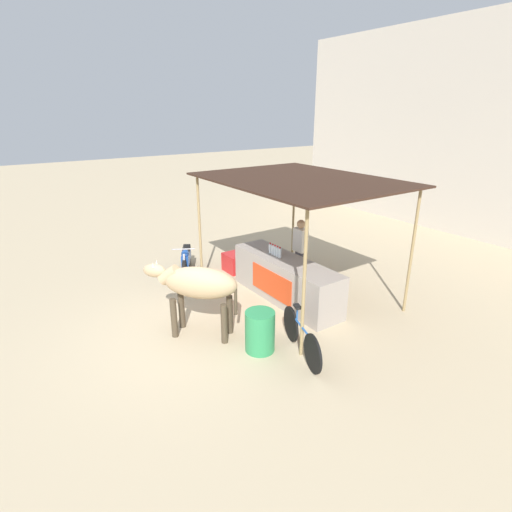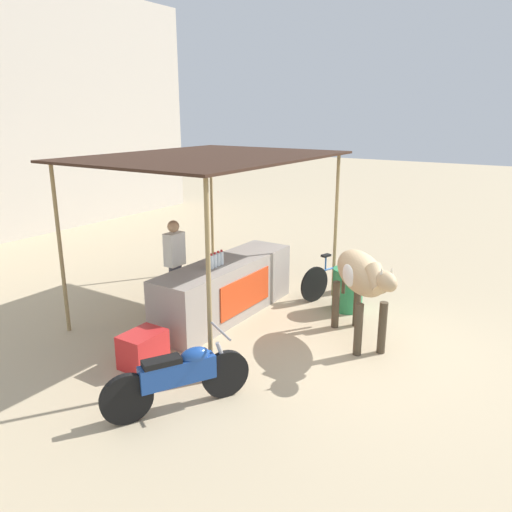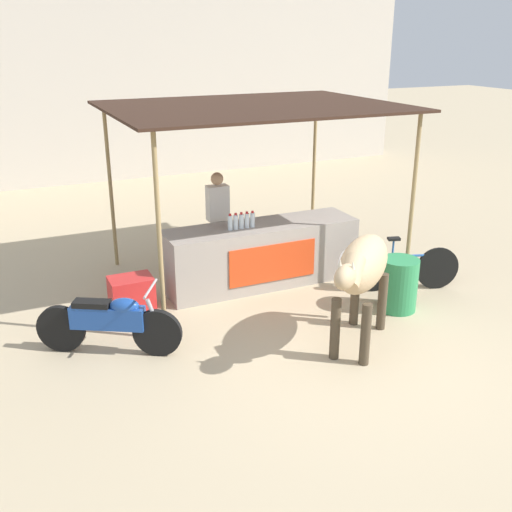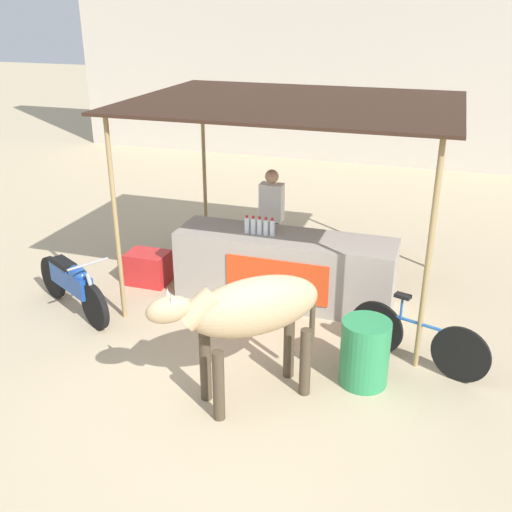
{
  "view_description": "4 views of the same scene",
  "coord_description": "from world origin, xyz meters",
  "views": [
    {
      "loc": [
        6.4,
        -2.98,
        4.07
      ],
      "look_at": [
        -0.18,
        1.51,
        1.13
      ],
      "focal_mm": 28.0,
      "sensor_mm": 36.0,
      "label": 1
    },
    {
      "loc": [
        -6.44,
        -2.58,
        3.36
      ],
      "look_at": [
        -0.01,
        1.58,
        1.15
      ],
      "focal_mm": 35.0,
      "sensor_mm": 36.0,
      "label": 2
    },
    {
      "loc": [
        -3.66,
        -5.65,
        3.69
      ],
      "look_at": [
        -0.44,
        1.43,
        0.78
      ],
      "focal_mm": 42.0,
      "sensor_mm": 36.0,
      "label": 3
    },
    {
      "loc": [
        1.94,
        -5.08,
        3.9
      ],
      "look_at": [
        -0.1,
        1.22,
        1.05
      ],
      "focal_mm": 42.0,
      "sensor_mm": 36.0,
      "label": 4
    }
  ],
  "objects": [
    {
      "name": "ground_plane",
      "position": [
        0.0,
        0.0,
        0.0
      ],
      "size": [
        60.0,
        60.0,
        0.0
      ],
      "primitive_type": "plane",
      "color": "tan"
    },
    {
      "name": "water_bottle_row",
      "position": [
        -0.35,
        2.15,
        1.07
      ],
      "size": [
        0.43,
        0.07,
        0.25
      ],
      "color": "silver",
      "rests_on": "stall_counter"
    },
    {
      "name": "cow",
      "position": [
        0.26,
        -0.1,
        1.03
      ],
      "size": [
        1.58,
        1.51,
        1.44
      ],
      "color": "tan",
      "rests_on": "ground"
    },
    {
      "name": "vendor_behind_counter",
      "position": [
        -0.42,
        2.95,
        0.85
      ],
      "size": [
        0.34,
        0.22,
        1.65
      ],
      "color": "#383842",
      "rests_on": "ground"
    },
    {
      "name": "water_barrel",
      "position": [
        1.36,
        0.55,
        0.38
      ],
      "size": [
        0.53,
        0.53,
        0.75
      ],
      "primitive_type": "cylinder",
      "color": "#2D8C51",
      "rests_on": "ground"
    },
    {
      "name": "motorcycle_parked",
      "position": [
        -2.58,
        0.97,
        0.43
      ],
      "size": [
        1.6,
        1.0,
        0.9
      ],
      "color": "black",
      "rests_on": "ground"
    },
    {
      "name": "stall_counter",
      "position": [
        0.0,
        2.2,
        0.48
      ],
      "size": [
        3.0,
        0.82,
        0.96
      ],
      "color": "#9E9389",
      "rests_on": "ground"
    },
    {
      "name": "bicycle_leaning",
      "position": [
        1.87,
        1.06,
        0.35
      ],
      "size": [
        1.59,
        0.56,
        0.85
      ],
      "color": "black",
      "rests_on": "ground"
    },
    {
      "name": "cooler_box",
      "position": [
        -2.06,
        2.1,
        0.24
      ],
      "size": [
        0.6,
        0.44,
        0.48
      ],
      "primitive_type": "cube",
      "color": "red",
      "rests_on": "ground"
    },
    {
      "name": "building_wall_far",
      "position": [
        0.0,
        10.35,
        3.42
      ],
      "size": [
        16.0,
        0.5,
        6.85
      ],
      "primitive_type": "cube",
      "color": "beige",
      "rests_on": "ground"
    },
    {
      "name": "stall_awning",
      "position": [
        0.0,
        2.5,
        2.59
      ],
      "size": [
        4.2,
        3.2,
        2.7
      ],
      "color": "#382319",
      "rests_on": "ground"
    }
  ]
}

